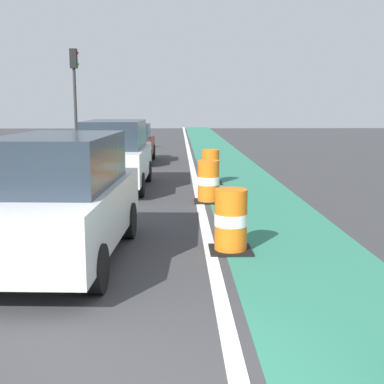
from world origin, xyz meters
TOP-DOWN VIEW (x-y plane):
  - ground_plane at (0.00, 0.00)m, footprint 100.00×100.00m
  - bike_lane_strip at (2.40, 12.00)m, footprint 2.50×80.00m
  - lane_divider_stripe at (0.90, 12.00)m, footprint 0.20×80.00m
  - parked_suv_nearest at (-1.52, 3.76)m, footprint 2.11×4.69m
  - parked_suv_second at (-1.53, 10.93)m, footprint 1.97×4.62m
  - parked_sedan_third at (-1.70, 17.83)m, footprint 1.93×4.10m
  - traffic_barrel_front at (1.25, 4.21)m, footprint 0.73×0.73m
  - traffic_barrel_mid at (1.13, 8.71)m, footprint 0.73×0.73m
  - traffic_barrel_back at (1.38, 11.85)m, footprint 0.73×0.73m
  - traffic_light_corner at (-4.59, 20.58)m, footprint 0.41×0.32m

SIDE VIEW (x-z plane):
  - ground_plane at x=0.00m, z-range 0.00..0.00m
  - bike_lane_strip at x=2.40m, z-range 0.00..0.01m
  - lane_divider_stripe at x=0.90m, z-range 0.00..0.01m
  - traffic_barrel_front at x=1.25m, z-range -0.01..1.08m
  - traffic_barrel_mid at x=1.13m, z-range -0.01..1.08m
  - traffic_barrel_back at x=1.38m, z-range -0.01..1.08m
  - parked_sedan_third at x=-1.70m, z-range -0.02..1.68m
  - parked_suv_nearest at x=-1.52m, z-range 0.02..2.06m
  - parked_suv_second at x=-1.53m, z-range 0.02..2.06m
  - traffic_light_corner at x=-4.59m, z-range 0.95..6.05m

